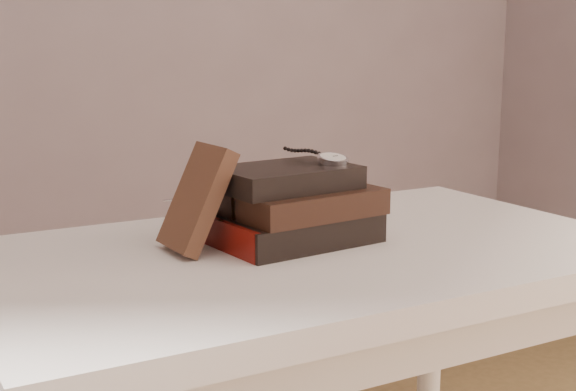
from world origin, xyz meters
TOP-DOWN VIEW (x-y plane):
  - table at (0.00, 0.35)m, footprint 1.00×0.60m
  - book_stack at (-0.01, 0.38)m, footprint 0.26×0.19m
  - journal at (-0.16, 0.41)m, footprint 0.10×0.11m
  - pocket_watch at (0.05, 0.38)m, footprint 0.05×0.15m
  - eyeglasses at (-0.11, 0.45)m, footprint 0.11×0.13m

SIDE VIEW (x-z plane):
  - table at x=0.00m, z-range 0.28..1.03m
  - book_stack at x=-0.01m, z-range 0.75..0.87m
  - eyeglasses at x=-0.11m, z-range 0.79..0.84m
  - journal at x=-0.16m, z-range 0.75..0.91m
  - pocket_watch at x=0.05m, z-range 0.87..0.89m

